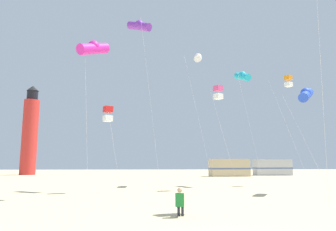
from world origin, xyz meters
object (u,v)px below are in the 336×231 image
Objects in this scene: rv_van_tan at (229,168)px; kite_tube_white at (198,58)px; kite_box_rainbow at (218,93)px; kite_box_orange at (288,81)px; kite_tube_violet at (139,26)px; kite_tube_cyan at (242,76)px; kite_box_scarlet at (108,114)px; lighthouse_distant at (30,132)px; rv_van_silver at (272,167)px; kite_flyer_standing at (180,201)px; kite_tube_blue at (306,94)px; kite_tube_magenta at (94,48)px.

kite_tube_white is at bearing -116.42° from rv_van_tan.
kite_box_orange is at bearing 29.17° from kite_box_rainbow.
kite_tube_violet is 1.28× the size of kite_tube_cyan.
kite_box_scarlet is (-17.27, -6.56, -4.57)m from kite_box_orange.
kite_box_orange is at bearing -2.30° from kite_tube_white.
kite_box_orange is at bearing -38.98° from lighthouse_distant.
kite_box_scarlet is 12.71m from kite_tube_white.
kite_box_orange is 9.52m from kite_tube_white.
kite_flyer_standing is at bearing -119.09° from rv_van_silver.
kite_tube_cyan reaches higher than kite_box_rainbow.
rv_van_silver is at bearing -105.58° from kite_flyer_standing.
kite_flyer_standing is at bearing -111.90° from rv_van_tan.
kite_flyer_standing is 0.18× the size of rv_van_silver.
kite_tube_white is at bearing -46.90° from lighthouse_distant.
kite_tube_white reaches higher than kite_tube_blue.
kite_box_scarlet is 40.20m from rv_van_silver.
kite_flyer_standing is 0.15× the size of kite_tube_blue.
rv_van_silver is (25.42, 35.41, -8.03)m from kite_tube_magenta.
kite_tube_blue is (14.68, -1.67, 1.34)m from kite_box_scarlet.
kite_tube_violet is 14.76m from kite_tube_blue.
kite_tube_cyan is 1.76× the size of rv_van_silver.
rv_van_silver reaches higher than kite_flyer_standing.
rv_van_silver is at bearing 54.32° from kite_tube_magenta.
kite_box_rainbow is at bearing 33.04° from kite_tube_magenta.
kite_box_scarlet is at bearing -152.70° from kite_tube_cyan.
kite_tube_blue is 1.19× the size of rv_van_tan.
kite_tube_blue is at bearing -48.09° from lighthouse_distant.
rv_van_tan is at bearing -13.69° from lighthouse_distant.
kite_tube_violet is at bearing -131.17° from rv_van_silver.
kite_tube_white is at bearing 38.61° from kite_tube_violet.
kite_tube_white is (-9.20, 0.37, 2.39)m from kite_box_orange.
kite_tube_blue reaches higher than rv_van_silver.
kite_flyer_standing is at bearing -80.33° from kite_tube_violet.
kite_tube_cyan is at bearing -43.07° from lighthouse_distant.
kite_box_scarlet is at bearing -57.26° from kite_flyer_standing.
rv_van_silver is (24.95, 31.21, -4.42)m from kite_box_scarlet.
kite_flyer_standing is 40.02m from rv_van_tan.
kite_tube_cyan is at bearing -178.60° from kite_box_orange.
kite_tube_violet is (2.19, 2.24, 8.17)m from kite_box_scarlet.
kite_tube_magenta reaches higher than rv_van_silver.
kite_tube_magenta is 1.53× the size of rv_van_tan.
kite_tube_white is 12.23m from kite_tube_blue.
kite_tube_white is 1.56× the size of kite_box_rainbow.
kite_box_scarlet is at bearing -159.19° from kite_box_orange.
kite_tube_blue is 0.91× the size of kite_box_rainbow.
rv_van_tan is (11.84, 38.22, 0.78)m from kite_flyer_standing.
kite_tube_blue reaches higher than kite_box_scarlet.
kite_box_orange is 9.83m from kite_box_rainbow.
rv_van_tan is at bearing -159.70° from rv_van_silver.
kite_box_orange is 47.01m from lighthouse_distant.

